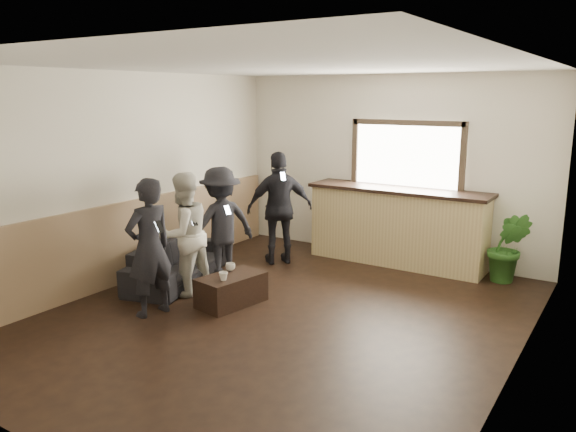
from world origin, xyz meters
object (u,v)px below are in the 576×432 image
Objects in this scene: bar_counter at (398,221)px; person_a at (149,248)px; cup_b at (223,276)px; sofa at (178,261)px; potted_plant at (508,247)px; person_b at (184,234)px; person_d at (280,208)px; coffee_table at (231,290)px; person_c at (221,224)px; cup_a at (230,267)px.

bar_counter reaches higher than person_a.
cup_b is at bearing -109.13° from bar_counter.
potted_plant reaches higher than sofa.
person_d is at bearing -177.31° from person_b.
person_c is at bearing 135.81° from coffee_table.
potted_plant is 0.63× the size of person_c.
person_a is (-3.21, -3.40, 0.31)m from potted_plant.
cup_a is at bearing -115.03° from sofa.
potted_plant is 0.61× the size of person_a.
potted_plant is (3.81, 2.33, 0.22)m from sofa.
person_b is (-0.76, 0.16, 0.37)m from cup_b.
person_c is (-3.35, -1.95, 0.29)m from potted_plant.
bar_counter reaches higher than cup_a.
potted_plant is at bearing -74.37° from sofa.
person_a is at bearing -116.55° from cup_a.
sofa is at bearing 164.78° from coffee_table.
person_d is at bearing -170.60° from person_c.
cup_a is at bearing -137.81° from potted_plant.
person_c is (-0.59, 0.55, 0.37)m from cup_a.
cup_a is 1.08m from person_a.
bar_counter is at bearing 165.93° from person_d.
potted_plant is 3.23m from person_d.
person_b reaches higher than potted_plant.
potted_plant is at bearing 143.73° from person_c.
sofa is 0.76m from person_b.
potted_plant reaches higher than coffee_table.
person_c is at bearing 130.45° from cup_b.
potted_plant is at bearing 47.52° from cup_b.
bar_counter reaches higher than coffee_table.
bar_counter is 25.44× the size of cup_b.
cup_a is (-0.13, 0.15, 0.23)m from coffee_table.
bar_counter is 1.69× the size of person_a.
person_b is at bearing 168.16° from cup_b.
person_d reaches higher than person_c.
sofa is 1.22m from coffee_table.
person_c is at bearing 29.56° from person_d.
coffee_table is (-1.03, -2.70, -0.46)m from bar_counter.
person_d is (0.27, 1.06, 0.07)m from person_c.
cup_b is at bearing 63.98° from person_c.
person_b is (-0.60, -0.18, 0.37)m from cup_a.
cup_b is (0.03, -0.19, 0.23)m from coffee_table.
cup_a is 0.12× the size of potted_plant.
person_a is 1.46m from person_c.
person_c is (0.45, 0.38, 0.51)m from sofa.
person_b is at bearing -177.90° from coffee_table.
person_c is at bearing -131.29° from bar_counter.
cup_b is 0.07× the size of person_a.
cup_b is 0.86m from person_b.
person_d reaches higher than sofa.
cup_a reaches higher than coffee_table.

